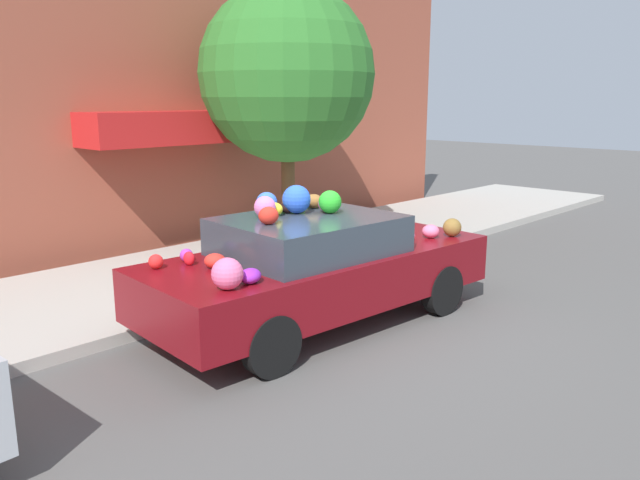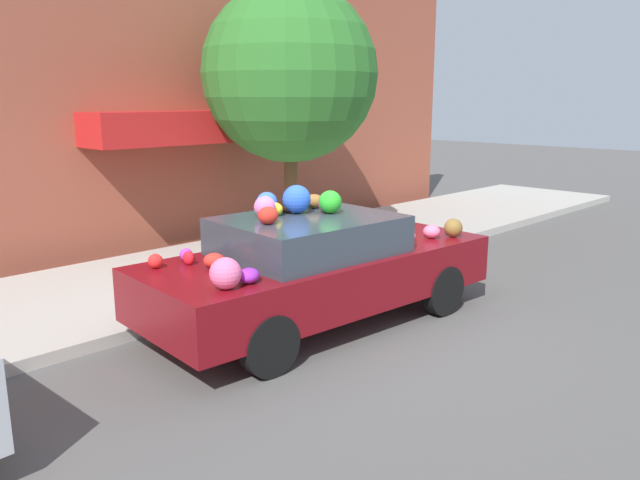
{
  "view_description": "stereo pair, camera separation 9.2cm",
  "coord_description": "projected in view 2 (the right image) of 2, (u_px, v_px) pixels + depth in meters",
  "views": [
    {
      "loc": [
        -5.13,
        -4.95,
        2.65
      ],
      "look_at": [
        0.0,
        0.04,
        1.03
      ],
      "focal_mm": 35.0,
      "sensor_mm": 36.0,
      "label": 1
    },
    {
      "loc": [
        -5.07,
        -5.02,
        2.65
      ],
      "look_at": [
        0.0,
        0.04,
        1.03
      ],
      "focal_mm": 35.0,
      "sensor_mm": 36.0,
      "label": 2
    }
  ],
  "objects": [
    {
      "name": "ground_plane",
      "position": [
        322.0,
        323.0,
        7.54
      ],
      "size": [
        60.0,
        60.0,
        0.0
      ],
      "primitive_type": "plane",
      "color": "#565451"
    },
    {
      "name": "sidewalk_curb",
      "position": [
        195.0,
        274.0,
        9.38
      ],
      "size": [
        24.0,
        3.2,
        0.14
      ],
      "color": "#B2ADA3",
      "rests_on": "ground"
    },
    {
      "name": "building_facade",
      "position": [
        112.0,
        84.0,
        10.31
      ],
      "size": [
        18.0,
        1.2,
        5.84
      ],
      "color": "#9E4C38",
      "rests_on": "ground"
    },
    {
      "name": "street_tree",
      "position": [
        290.0,
        74.0,
        10.75
      ],
      "size": [
        3.05,
        3.05,
        4.46
      ],
      "color": "brown",
      "rests_on": "sidewalk_curb"
    },
    {
      "name": "fire_hydrant",
      "position": [
        275.0,
        254.0,
        8.91
      ],
      "size": [
        0.2,
        0.2,
        0.7
      ],
      "color": "red",
      "rests_on": "sidewalk_curb"
    },
    {
      "name": "art_car",
      "position": [
        317.0,
        266.0,
        7.38
      ],
      "size": [
        4.46,
        2.01,
        1.66
      ],
      "rotation": [
        0.0,
        0.0,
        -0.07
      ],
      "color": "maroon",
      "rests_on": "ground"
    }
  ]
}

